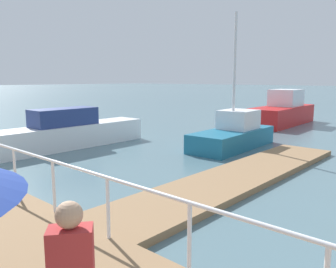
{
  "coord_description": "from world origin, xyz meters",
  "views": [
    {
      "loc": [
        -6.52,
        2.47,
        3.05
      ],
      "look_at": [
        1.05,
        9.3,
        1.4
      ],
      "focal_mm": 36.79,
      "sensor_mm": 36.0,
      "label": 1
    }
  ],
  "objects": [
    {
      "name": "floating_dock",
      "position": [
        2.22,
        7.66,
        0.09
      ],
      "size": [
        11.43,
        2.0,
        0.18
      ],
      "primitive_type": "cube",
      "color": "#93704C",
      "rests_on": "ground_plane"
    },
    {
      "name": "boardwalk_railing",
      "position": [
        -3.15,
        7.72,
        1.24
      ],
      "size": [
        0.06,
        22.48,
        1.08
      ],
      "color": "white",
      "rests_on": "boardwalk"
    },
    {
      "name": "moored_boat_0",
      "position": [
        6.68,
        10.42,
        0.6
      ],
      "size": [
        4.98,
        2.04,
        5.82
      ],
      "color": "#1E6B8C",
      "rests_on": "ground_plane"
    },
    {
      "name": "moored_boat_2",
      "position": [
        1.88,
        15.93,
        0.68
      ],
      "size": [
        7.15,
        1.55,
        1.77
      ],
      "color": "white",
      "rests_on": "ground_plane"
    },
    {
      "name": "moored_boat_3",
      "position": [
        15.76,
        12.19,
        0.83
      ],
      "size": [
        6.86,
        2.47,
        2.32
      ],
      "color": "red",
      "rests_on": "ground_plane"
    }
  ]
}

